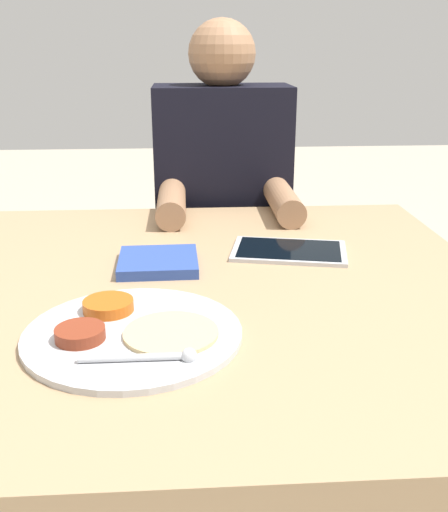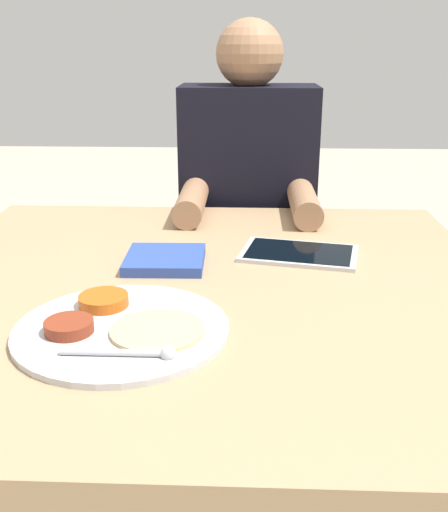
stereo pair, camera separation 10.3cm
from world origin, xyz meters
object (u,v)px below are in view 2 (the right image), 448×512
object	(u,v)px
red_notebook	(165,260)
tablet_device	(299,253)
person_diner	(247,256)
thali_tray	(120,327)

from	to	relation	value
red_notebook	tablet_device	xyz separation A→B (m)	(0.27, 0.06, -0.00)
tablet_device	person_diner	bearing A→B (deg)	102.01
person_diner	thali_tray	bearing A→B (deg)	-102.48
thali_tray	person_diner	size ratio (longest dim) A/B	0.26
red_notebook	tablet_device	distance (m)	0.27
thali_tray	red_notebook	size ratio (longest dim) A/B	2.10
red_notebook	tablet_device	world-z (taller)	red_notebook
thali_tray	person_diner	distance (m)	0.89
tablet_device	red_notebook	bearing A→B (deg)	-166.55
thali_tray	red_notebook	bearing A→B (deg)	84.21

